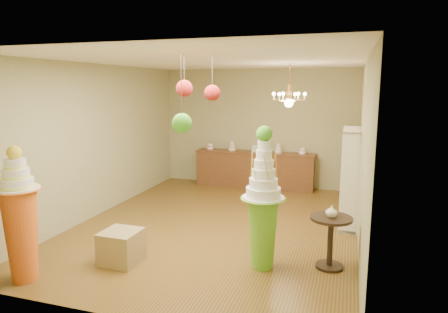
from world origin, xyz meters
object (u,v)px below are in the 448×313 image
(pedestal_green, at_px, (263,214))
(pedestal_orange, at_px, (21,225))
(sideboard, at_px, (254,169))
(round_table, at_px, (331,235))

(pedestal_green, distance_m, pedestal_orange, 3.24)
(sideboard, relative_size, round_table, 3.93)
(pedestal_green, height_order, round_table, pedestal_green)
(pedestal_orange, xyz_separation_m, round_table, (3.87, 1.62, -0.28))
(pedestal_orange, relative_size, round_table, 2.36)
(pedestal_green, bearing_deg, pedestal_orange, -155.64)
(pedestal_orange, distance_m, round_table, 4.21)
(pedestal_orange, xyz_separation_m, sideboard, (1.77, 5.82, -0.29))
(pedestal_green, bearing_deg, round_table, 17.08)
(sideboard, distance_m, round_table, 4.70)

